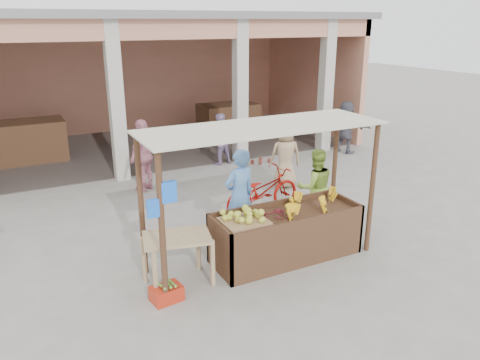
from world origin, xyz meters
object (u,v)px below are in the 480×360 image
red_crate (167,293)px  fruit_stall (286,236)px  motorcycle (263,190)px  vendor_green (315,185)px  vendor_blue (240,193)px  side_table (177,245)px

red_crate → fruit_stall: bearing=0.1°
fruit_stall → motorcycle: 2.08m
red_crate → vendor_green: (3.59, 1.31, 0.72)m
red_crate → vendor_green: bearing=11.6°
vendor_blue → red_crate: bearing=24.5°
fruit_stall → red_crate: 2.35m
side_table → vendor_green: 3.41m
side_table → motorcycle: (2.64, 1.95, -0.18)m
vendor_blue → vendor_green: bearing=169.7°
fruit_stall → vendor_green: size_ratio=1.56×
vendor_green → vendor_blue: bearing=14.9°
fruit_stall → vendor_green: 1.66m
fruit_stall → side_table: size_ratio=2.26×
side_table → vendor_blue: size_ratio=0.60×
vendor_green → fruit_stall: bearing=51.9°
fruit_stall → motorcycle: size_ratio=1.35×
fruit_stall → red_crate: size_ratio=5.83×
motorcycle → fruit_stall: bearing=155.2°
red_crate → motorcycle: 3.78m
motorcycle → red_crate: bearing=121.5°
fruit_stall → side_table: 2.00m
vendor_green → motorcycle: vendor_green is taller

